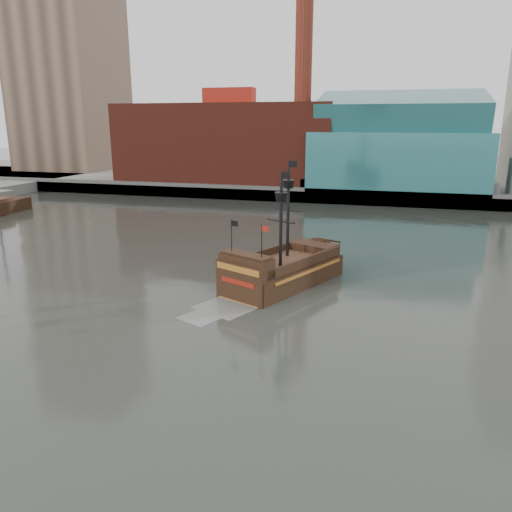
% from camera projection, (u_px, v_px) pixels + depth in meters
% --- Properties ---
extents(ground, '(400.00, 400.00, 0.00)m').
position_uv_depth(ground, '(190.00, 374.00, 28.04)').
color(ground, '#292C27').
rests_on(ground, ground).
extents(promenade_far, '(220.00, 60.00, 2.00)m').
position_uv_depth(promenade_far, '(350.00, 180.00, 113.20)').
color(promenade_far, slate).
rests_on(promenade_far, ground).
extents(seawall, '(220.00, 1.00, 2.60)m').
position_uv_depth(seawall, '(334.00, 196.00, 85.73)').
color(seawall, '#4C4C49').
rests_on(seawall, ground).
extents(skyline, '(149.00, 45.00, 62.00)m').
position_uv_depth(skyline, '(379.00, 65.00, 98.78)').
color(skyline, brown).
rests_on(skyline, promenade_far).
extents(pirate_ship, '(10.22, 15.58, 11.28)m').
position_uv_depth(pirate_ship, '(282.00, 273.00, 43.16)').
color(pirate_ship, black).
rests_on(pirate_ship, ground).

